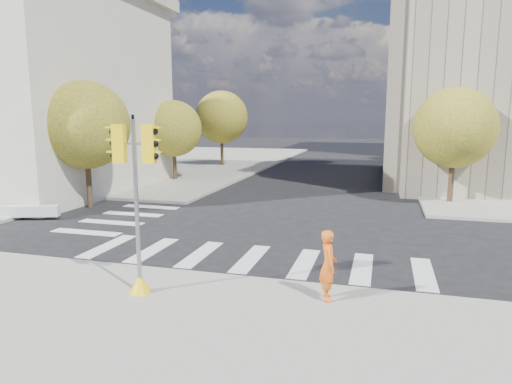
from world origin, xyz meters
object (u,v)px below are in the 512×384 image
(lamp_near, at_px, (455,117))
(photographer, at_px, (328,265))
(lamp_far, at_px, (432,117))
(traffic_signal, at_px, (137,220))

(lamp_near, height_order, photographer, lamp_near)
(lamp_far, height_order, photographer, lamp_far)
(traffic_signal, bearing_deg, lamp_far, 64.75)
(lamp_far, bearing_deg, traffic_signal, -106.33)
(traffic_signal, height_order, photographer, traffic_signal)
(traffic_signal, xyz_separation_m, photographer, (4.73, 0.85, -1.04))
(lamp_near, relative_size, lamp_far, 1.00)
(lamp_near, distance_m, traffic_signal, 22.40)
(lamp_near, height_order, lamp_far, same)
(photographer, bearing_deg, traffic_signal, 82.48)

